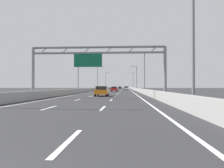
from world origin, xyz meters
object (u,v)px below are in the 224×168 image
(orange_car, at_px, (102,91))
(red_car, at_px, (114,89))
(streetlamp_left_far, at_px, (98,77))
(streetlamp_right_far, at_px, (136,76))
(sign_gantry, at_px, (97,58))
(streetlamp_left_distant, at_px, (106,79))
(streetlamp_left_mid, at_px, (79,70))
(streetlamp_right_distant, at_px, (133,79))
(black_car, at_px, (120,88))
(streetlamp_right_mid, at_px, (144,69))
(white_car, at_px, (126,88))
(streetlamp_right_near, at_px, (189,26))
(green_car, at_px, (126,88))

(orange_car, height_order, red_car, orange_car)
(red_car, bearing_deg, streetlamp_left_far, 107.75)
(orange_car, distance_m, red_car, 32.12)
(orange_car, bearing_deg, streetlamp_right_far, 82.18)
(sign_gantry, relative_size, streetlamp_left_distant, 1.72)
(streetlamp_left_mid, bearing_deg, sign_gantry, -73.69)
(streetlamp_right_far, bearing_deg, streetlamp_left_mid, -111.98)
(streetlamp_right_distant, relative_size, black_car, 2.05)
(streetlamp_right_mid, height_order, red_car, streetlamp_right_mid)
(streetlamp_right_distant, relative_size, red_car, 2.21)
(streetlamp_right_mid, distance_m, streetlamp_right_distant, 73.98)
(white_car, bearing_deg, streetlamp_right_mid, -84.68)
(streetlamp_left_mid, height_order, orange_car, streetlamp_left_mid)
(streetlamp_right_mid, bearing_deg, streetlamp_left_mid, 180.00)
(streetlamp_right_far, bearing_deg, black_car, 98.85)
(streetlamp_right_distant, height_order, orange_car, streetlamp_right_distant)
(streetlamp_right_far, bearing_deg, sign_gantry, -97.01)
(streetlamp_left_far, height_order, streetlamp_right_far, same)
(sign_gantry, xyz_separation_m, white_car, (3.76, 66.43, -4.12))
(streetlamp_right_near, relative_size, streetlamp_right_far, 1.00)
(streetlamp_right_mid, distance_m, streetlamp_left_distant, 75.47)
(streetlamp_right_mid, height_order, white_car, streetlamp_right_mid)
(streetlamp_right_near, xyz_separation_m, streetlamp_left_distant, (-14.93, 110.96, 0.00))
(streetlamp_left_far, relative_size, streetlamp_right_far, 1.00)
(streetlamp_right_far, relative_size, black_car, 2.05)
(streetlamp_left_far, bearing_deg, white_car, 21.97)
(sign_gantry, xyz_separation_m, streetlamp_left_far, (-7.31, 61.97, 0.55))
(streetlamp_left_mid, bearing_deg, green_car, 79.08)
(streetlamp_left_distant, height_order, white_car, streetlamp_left_distant)
(streetlamp_right_distant, xyz_separation_m, red_car, (-7.41, -60.48, -4.65))
(streetlamp_right_mid, bearing_deg, white_car, 95.32)
(streetlamp_right_near, distance_m, streetlamp_right_far, 73.98)
(streetlamp_left_mid, bearing_deg, streetlamp_right_far, 68.02)
(streetlamp_right_distant, bearing_deg, green_car, -103.24)
(orange_car, height_order, white_car, orange_car)
(streetlamp_right_distant, bearing_deg, streetlamp_right_mid, -90.00)
(streetlamp_right_distant, bearing_deg, streetlamp_left_distant, 180.00)
(streetlamp_left_mid, xyz_separation_m, black_car, (7.52, 84.57, -4.66))
(green_car, distance_m, red_car, 45.14)
(streetlamp_left_far, relative_size, black_car, 2.05)
(streetlamp_left_mid, height_order, streetlamp_left_distant, same)
(streetlamp_left_mid, relative_size, red_car, 2.21)
(sign_gantry, xyz_separation_m, streetlamp_right_mid, (7.62, 24.98, 0.55))
(streetlamp_right_distant, relative_size, white_car, 2.09)
(streetlamp_right_mid, bearing_deg, streetlamp_right_far, 90.00)
(streetlamp_right_distant, bearing_deg, white_car, -96.77)
(streetlamp_right_near, relative_size, streetlamp_left_mid, 1.00)
(sign_gantry, distance_m, streetlamp_right_distant, 99.25)
(streetlamp_right_far, xyz_separation_m, white_car, (-3.86, 4.47, -4.67))
(orange_car, xyz_separation_m, white_car, (3.78, 60.07, -0.03))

